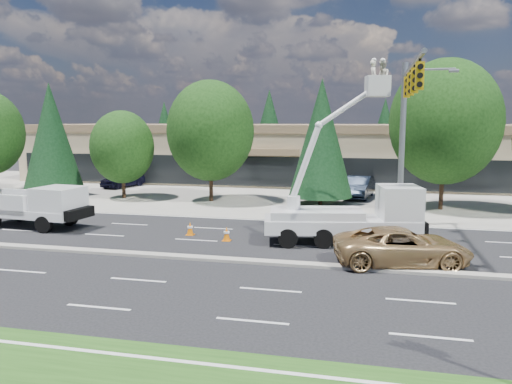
% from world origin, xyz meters
% --- Properties ---
extents(ground, '(140.00, 140.00, 0.00)m').
position_xyz_m(ground, '(0.00, 0.00, 0.00)').
color(ground, black).
rests_on(ground, ground).
extents(concrete_apron, '(140.00, 22.00, 0.01)m').
position_xyz_m(concrete_apron, '(0.00, 20.00, 0.01)').
color(concrete_apron, gray).
rests_on(concrete_apron, ground).
extents(road_median, '(120.00, 0.55, 0.12)m').
position_xyz_m(road_median, '(0.00, 0.00, 0.06)').
color(road_median, gray).
rests_on(road_median, ground).
extents(strip_mall, '(50.40, 15.40, 5.50)m').
position_xyz_m(strip_mall, '(0.00, 29.97, 2.83)').
color(strip_mall, tan).
rests_on(strip_mall, ground).
extents(tree_front_b, '(4.46, 4.46, 8.80)m').
position_xyz_m(tree_front_b, '(-16.00, 15.00, 4.72)').
color(tree_front_b, '#332114').
rests_on(tree_front_b, ground).
extents(tree_front_c, '(4.79, 4.79, 6.65)m').
position_xyz_m(tree_front_c, '(-10.00, 15.00, 3.89)').
color(tree_front_c, '#332114').
rests_on(tree_front_c, ground).
extents(tree_front_d, '(6.33, 6.33, 8.78)m').
position_xyz_m(tree_front_d, '(-3.00, 15.00, 5.14)').
color(tree_front_d, '#332114').
rests_on(tree_front_d, ground).
extents(tree_front_e, '(4.44, 4.44, 8.74)m').
position_xyz_m(tree_front_e, '(5.00, 15.00, 4.69)').
color(tree_front_e, '#332114').
rests_on(tree_front_e, ground).
extents(tree_front_f, '(7.12, 7.12, 9.88)m').
position_xyz_m(tree_front_f, '(13.00, 15.00, 5.78)').
color(tree_front_f, '#332114').
rests_on(tree_front_f, ground).
extents(tree_back_a, '(4.22, 4.22, 8.31)m').
position_xyz_m(tree_back_a, '(-18.00, 42.00, 4.46)').
color(tree_back_a, '#332114').
rests_on(tree_back_a, ground).
extents(tree_back_b, '(4.92, 4.92, 9.70)m').
position_xyz_m(tree_back_b, '(-4.00, 42.00, 5.20)').
color(tree_back_b, '#332114').
rests_on(tree_back_b, ground).
extents(tree_back_c, '(4.33, 4.33, 8.53)m').
position_xyz_m(tree_back_c, '(10.00, 42.00, 4.58)').
color(tree_back_c, '#332114').
rests_on(tree_back_c, ground).
extents(tree_back_d, '(4.82, 4.82, 9.49)m').
position_xyz_m(tree_back_d, '(22.00, 42.00, 5.09)').
color(tree_back_d, '#332114').
rests_on(tree_back_d, ground).
extents(signal_mast, '(2.76, 10.16, 9.00)m').
position_xyz_m(signal_mast, '(10.03, 7.04, 6.06)').
color(signal_mast, gray).
rests_on(signal_mast, ground).
extents(utility_pickup, '(6.25, 2.91, 2.31)m').
position_xyz_m(utility_pickup, '(-9.51, 4.15, 0.95)').
color(utility_pickup, silver).
rests_on(utility_pickup, ground).
extents(bucket_truck, '(7.62, 3.58, 8.71)m').
position_xyz_m(bucket_truck, '(7.59, 4.32, 1.82)').
color(bucket_truck, silver).
rests_on(bucket_truck, ground).
extents(traffic_cone_a, '(0.40, 0.40, 0.70)m').
position_xyz_m(traffic_cone_a, '(-9.04, 4.22, 0.34)').
color(traffic_cone_a, orange).
rests_on(traffic_cone_a, ground).
extents(traffic_cone_b, '(0.40, 0.40, 0.70)m').
position_xyz_m(traffic_cone_b, '(-0.69, 4.22, 0.34)').
color(traffic_cone_b, orange).
rests_on(traffic_cone_b, ground).
extents(traffic_cone_c, '(0.40, 0.40, 0.70)m').
position_xyz_m(traffic_cone_c, '(1.50, 3.45, 0.34)').
color(traffic_cone_c, orange).
rests_on(traffic_cone_c, ground).
extents(traffic_cone_d, '(0.40, 0.40, 0.70)m').
position_xyz_m(traffic_cone_d, '(7.09, 4.09, 0.34)').
color(traffic_cone_d, orange).
rests_on(traffic_cone_d, ground).
extents(minivan, '(5.94, 3.66, 1.53)m').
position_xyz_m(minivan, '(9.66, 1.06, 0.77)').
color(minivan, tan).
rests_on(minivan, ground).
extents(parked_car_west, '(3.02, 4.80, 1.52)m').
position_xyz_m(parked_car_west, '(-13.04, 20.79, 0.76)').
color(parked_car_west, black).
rests_on(parked_car_west, ground).
extents(parked_car_east, '(2.50, 5.27, 1.67)m').
position_xyz_m(parked_car_east, '(7.55, 18.98, 0.83)').
color(parked_car_east, black).
rests_on(parked_car_east, ground).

